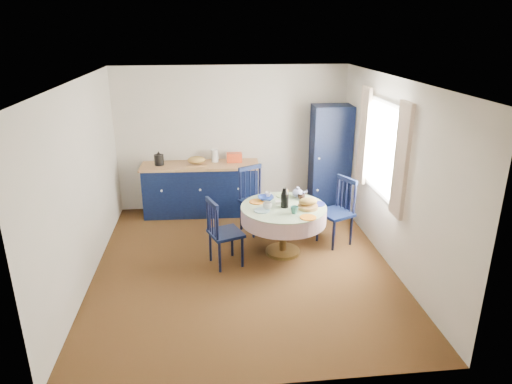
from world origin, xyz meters
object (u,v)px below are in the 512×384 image
at_px(mug_c, 301,196).
at_px(chair_right, 337,211).
at_px(kitchen_counter, 201,188).
at_px(mug_d, 268,195).
at_px(pantry_cabinet, 330,160).
at_px(cobalt_bowl, 266,198).
at_px(chair_left, 223,232).
at_px(chair_far, 256,199).
at_px(mug_b, 294,210).
at_px(dining_table, 284,214).
at_px(mug_a, 267,206).

bearing_deg(mug_c, chair_right, 0.51).
bearing_deg(kitchen_counter, mug_d, -50.07).
distance_m(pantry_cabinet, cobalt_bowl, 1.82).
height_order(chair_right, mug_d, chair_right).
distance_m(chair_right, cobalt_bowl, 1.10).
relative_size(chair_left, mug_d, 10.78).
distance_m(kitchen_counter, chair_far, 1.19).
distance_m(chair_far, mug_b, 1.22).
height_order(chair_left, cobalt_bowl, chair_left).
xyz_separation_m(chair_far, chair_right, (1.17, -0.59, -0.01)).
xyz_separation_m(dining_table, mug_d, (-0.18, 0.37, 0.16)).
bearing_deg(chair_far, dining_table, -97.70).
bearing_deg(kitchen_counter, mug_a, -59.77).
xyz_separation_m(dining_table, cobalt_bowl, (-0.23, 0.27, 0.15)).
xyz_separation_m(kitchen_counter, mug_b, (1.27, -1.93, 0.32)).
bearing_deg(chair_left, mug_d, -68.37).
distance_m(mug_c, cobalt_bowl, 0.52).
bearing_deg(mug_c, chair_far, 135.83).
bearing_deg(chair_right, dining_table, -98.25).
bearing_deg(mug_d, chair_right, -6.04).
relative_size(mug_b, cobalt_bowl, 0.47).
relative_size(pantry_cabinet, cobalt_bowl, 8.13).
height_order(mug_a, mug_b, same).
relative_size(chair_left, chair_right, 0.96).
height_order(chair_right, mug_b, chair_right).
height_order(kitchen_counter, chair_far, kitchen_counter).
bearing_deg(chair_far, chair_right, -54.77).
bearing_deg(mug_b, chair_left, 178.53).
height_order(dining_table, cobalt_bowl, dining_table).
relative_size(mug_b, mug_c, 0.98).
distance_m(dining_table, mug_b, 0.33).
distance_m(pantry_cabinet, mug_c, 1.51).
relative_size(dining_table, chair_right, 1.19).
distance_m(chair_left, chair_right, 1.80).
distance_m(chair_far, mug_c, 0.88).
bearing_deg(pantry_cabinet, chair_right, -97.85).
relative_size(dining_table, chair_far, 1.16).
bearing_deg(mug_c, dining_table, -138.90).
bearing_deg(mug_d, chair_left, -138.56).
distance_m(mug_b, cobalt_bowl, 0.63).
xyz_separation_m(chair_far, cobalt_bowl, (0.09, -0.58, 0.23)).
bearing_deg(cobalt_bowl, chair_right, -0.57).
relative_size(chair_left, mug_b, 9.03).
relative_size(mug_c, cobalt_bowl, 0.47).
height_order(dining_table, chair_far, chair_far).
bearing_deg(chair_right, mug_c, -114.79).
bearing_deg(dining_table, mug_d, 115.95).
relative_size(dining_table, cobalt_bowl, 5.24).
bearing_deg(chair_left, mug_b, -111.28).
distance_m(kitchen_counter, mug_c, 2.06).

